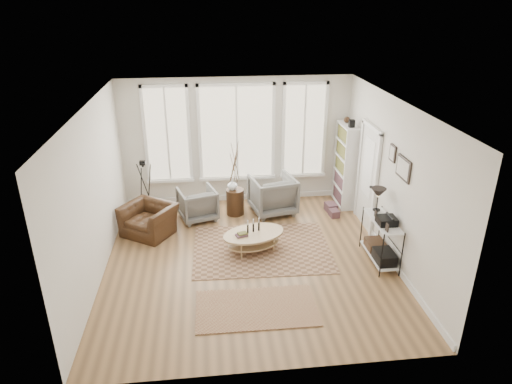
{
  "coord_description": "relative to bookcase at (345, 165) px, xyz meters",
  "views": [
    {
      "loc": [
        -0.68,
        -7.24,
        4.54
      ],
      "look_at": [
        0.2,
        0.6,
        1.1
      ],
      "focal_mm": 32.0,
      "sensor_mm": 36.0,
      "label": 1
    }
  ],
  "objects": [
    {
      "name": "armchair_left",
      "position": [
        -3.38,
        -0.42,
        -0.6
      ],
      "size": [
        0.94,
        0.96,
        0.7
      ],
      "primitive_type": "imported",
      "rotation": [
        0.0,
        0.0,
        3.44
      ],
      "color": "slate",
      "rests_on": "ground"
    },
    {
      "name": "bookcase",
      "position": [
        0.0,
        0.0,
        0.0
      ],
      "size": [
        0.31,
        0.85,
        2.06
      ],
      "color": "white",
      "rests_on": "ground"
    },
    {
      "name": "book_stack_near",
      "position": [
        -0.39,
        -0.39,
        -0.86
      ],
      "size": [
        0.27,
        0.32,
        0.19
      ],
      "primitive_type": "cube",
      "rotation": [
        0.0,
        0.0,
        0.15
      ],
      "color": "maroon",
      "rests_on": "ground"
    },
    {
      "name": "rug_runner",
      "position": [
        -2.46,
        -3.67,
        -0.94
      ],
      "size": [
        1.9,
        1.07,
        0.01
      ],
      "primitive_type": "cube",
      "rotation": [
        0.0,
        0.0,
        -0.01
      ],
      "color": "brown",
      "rests_on": "ground"
    },
    {
      "name": "coffee_table",
      "position": [
        -2.32,
        -1.91,
        -0.66
      ],
      "size": [
        1.38,
        1.1,
        0.55
      ],
      "color": "tan",
      "rests_on": "ground"
    },
    {
      "name": "accent_chair",
      "position": [
        -4.36,
        -0.99,
        -0.64
      ],
      "size": [
        1.28,
        1.24,
        0.63
      ],
      "primitive_type": "imported",
      "rotation": [
        0.0,
        0.0,
        -0.58
      ],
      "color": "#3A2313",
      "rests_on": "ground"
    },
    {
      "name": "book_stack_far",
      "position": [
        -0.39,
        -0.66,
        -0.88
      ],
      "size": [
        0.22,
        0.26,
        0.16
      ],
      "primitive_type": "cube",
      "rotation": [
        0.0,
        0.0,
        0.1
      ],
      "color": "maroon",
      "rests_on": "ground"
    },
    {
      "name": "side_table",
      "position": [
        -2.55,
        -0.27,
        -0.16
      ],
      "size": [
        0.39,
        0.39,
        1.65
      ],
      "color": "#3A2313",
      "rests_on": "ground"
    },
    {
      "name": "rug_main",
      "position": [
        -2.15,
        -1.87,
        -0.95
      ],
      "size": [
        2.67,
        2.04,
        0.01
      ],
      "primitive_type": "cube",
      "rotation": [
        0.0,
        0.0,
        -0.03
      ],
      "color": "brown",
      "rests_on": "ground"
    },
    {
      "name": "low_shelf",
      "position": [
        -0.06,
        -2.52,
        -0.44
      ],
      "size": [
        0.38,
        1.08,
        1.3
      ],
      "color": "white",
      "rests_on": "ground"
    },
    {
      "name": "bay_window",
      "position": [
        -2.44,
        0.49,
        0.65
      ],
      "size": [
        4.14,
        0.12,
        2.24
      ],
      "color": "tan",
      "rests_on": "ground"
    },
    {
      "name": "room",
      "position": [
        -2.42,
        -2.2,
        0.47
      ],
      "size": [
        5.5,
        5.54,
        2.9
      ],
      "color": "olive",
      "rests_on": "ground"
    },
    {
      "name": "armchair_right",
      "position": [
        -1.71,
        -0.28,
        -0.53
      ],
      "size": [
        1.09,
        1.11,
        0.86
      ],
      "primitive_type": "imported",
      "rotation": [
        0.0,
        0.0,
        3.35
      ],
      "color": "slate",
      "rests_on": "ground"
    },
    {
      "name": "tripod_camera",
      "position": [
        -4.51,
        -0.05,
        -0.38
      ],
      "size": [
        0.44,
        0.44,
        1.25
      ],
      "color": "black",
      "rests_on": "ground"
    },
    {
      "name": "vase",
      "position": [
        -2.6,
        -0.26,
        -0.25
      ],
      "size": [
        0.25,
        0.25,
        0.23
      ],
      "primitive_type": "imported",
      "rotation": [
        0.0,
        0.0,
        -0.14
      ],
      "color": "silver",
      "rests_on": "side_table"
    },
    {
      "name": "wall_art",
      "position": [
        0.14,
        -2.49,
        0.92
      ],
      "size": [
        0.04,
        0.88,
        0.44
      ],
      "color": "black",
      "rests_on": "ground"
    },
    {
      "name": "door",
      "position": [
        0.13,
        -1.08,
        0.17
      ],
      "size": [
        0.09,
        1.06,
        2.22
      ],
      "color": "silver",
      "rests_on": "ground"
    }
  ]
}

